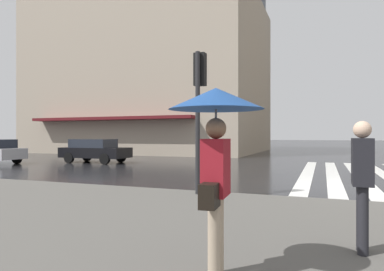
{
  "coord_description": "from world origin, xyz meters",
  "views": [
    {
      "loc": [
        -11.77,
        0.73,
        1.65
      ],
      "look_at": [
        1.32,
        5.7,
        1.64
      ],
      "focal_mm": 32.32,
      "sensor_mm": 36.0,
      "label": 1
    }
  ],
  "objects_px": {
    "pedestrian_approaching_kerb": "(362,175)",
    "car_black": "(95,150)",
    "traffic_signal_post": "(199,92)",
    "pedestrian_with_floral_umbrella": "(216,126)"
  },
  "relations": [
    {
      "from": "pedestrian_approaching_kerb",
      "to": "traffic_signal_post",
      "type": "bearing_deg",
      "value": 44.51
    },
    {
      "from": "car_black",
      "to": "pedestrian_approaching_kerb",
      "type": "height_order",
      "value": "pedestrian_approaching_kerb"
    },
    {
      "from": "pedestrian_with_floral_umbrella",
      "to": "pedestrian_approaching_kerb",
      "type": "xyz_separation_m",
      "value": [
        1.4,
        -1.52,
        -0.61
      ]
    },
    {
      "from": "car_black",
      "to": "pedestrian_with_floral_umbrella",
      "type": "distance_m",
      "value": 18.15
    },
    {
      "from": "car_black",
      "to": "pedestrian_with_floral_umbrella",
      "type": "relative_size",
      "value": 2.05
    },
    {
      "from": "pedestrian_approaching_kerb",
      "to": "car_black",
      "type": "bearing_deg",
      "value": 46.98
    },
    {
      "from": "pedestrian_with_floral_umbrella",
      "to": "pedestrian_approaching_kerb",
      "type": "height_order",
      "value": "pedestrian_with_floral_umbrella"
    },
    {
      "from": "traffic_signal_post",
      "to": "pedestrian_approaching_kerb",
      "type": "relative_size",
      "value": 2.16
    },
    {
      "from": "traffic_signal_post",
      "to": "car_black",
      "type": "relative_size",
      "value": 0.89
    },
    {
      "from": "traffic_signal_post",
      "to": "pedestrian_approaching_kerb",
      "type": "bearing_deg",
      "value": -135.49
    }
  ]
}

